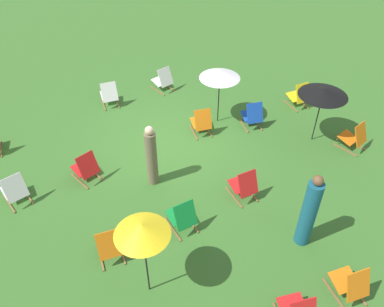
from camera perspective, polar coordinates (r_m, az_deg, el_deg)
The scene contains 18 objects.
ground_plane at distance 11.00m, azimuth -3.18°, elevation 1.47°, with size 40.00×40.00×0.00m, color #386B28.
deckchair_0 at distance 13.26m, azimuth -4.28°, elevation 10.68°, with size 0.61×0.84×0.83m.
deckchair_2 at distance 9.99m, azimuth -24.57°, elevation -4.90°, with size 0.60×0.83×0.83m.
deckchair_3 at distance 12.82m, azimuth 15.42°, elevation 8.15°, with size 0.55×0.80×0.83m.
deckchair_4 at distance 11.18m, azimuth 1.39°, elevation 4.62°, with size 0.64×0.85×0.83m.
deckchair_5 at distance 8.55m, azimuth -1.45°, elevation -9.21°, with size 0.48×0.76×0.83m.
deckchair_7 at distance 11.59m, azimuth 8.85°, elevation 5.53°, with size 0.67×0.86×0.83m.
deckchair_9 at distance 8.26m, azimuth -12.05°, elevation -12.96°, with size 0.60×0.83×0.83m.
deckchair_11 at distance 12.70m, azimuth -12.05°, elevation 8.43°, with size 0.60×0.83×0.83m.
deckchair_12 at distance 9.29m, azimuth 7.63°, elevation -4.65°, with size 0.52×0.79×0.83m.
deckchair_13 at distance 11.49m, azimuth 22.67°, elevation 2.20°, with size 0.62×0.84×0.83m.
deckchair_14 at distance 8.14m, azimuth 22.24°, elevation -17.30°, with size 0.61×0.84×0.83m.
deckchair_15 at distance 10.00m, azimuth -15.31°, elevation -2.05°, with size 0.65×0.85×0.83m.
umbrella_0 at distance 6.54m, azimuth -7.36°, elevation -11.03°, with size 0.96×0.96×1.92m.
umbrella_1 at distance 11.07m, azimuth 4.11°, elevation 11.51°, with size 1.16×1.16×1.69m.
umbrella_2 at distance 10.81m, azimuth 18.73°, elevation 8.55°, with size 1.30×1.30×1.67m.
person_0 at distance 9.34m, azimuth -5.96°, elevation -0.48°, with size 0.38×0.38×1.70m.
person_2 at distance 8.27m, azimuth 16.76°, elevation -8.28°, with size 0.42×0.42×1.89m.
Camera 1 is at (3.83, 7.71, 6.85)m, focal length 36.37 mm.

